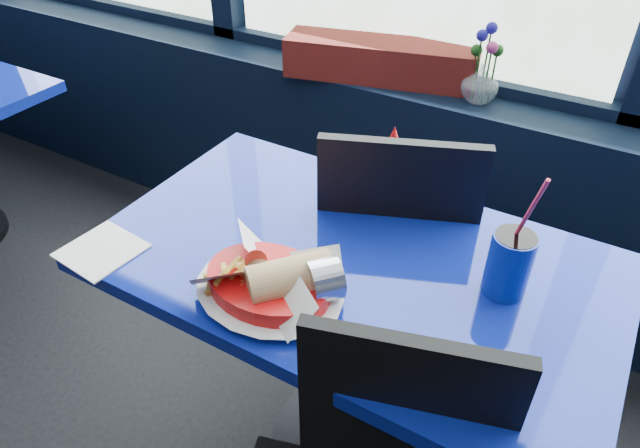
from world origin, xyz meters
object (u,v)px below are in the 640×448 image
at_px(soda_cup, 509,263).
at_px(planter_box, 381,60).
at_px(near_table, 350,312).
at_px(food_basket, 271,282).
at_px(flower_vase, 481,79).
at_px(ketchup_bottle, 392,166).
at_px(chair_near_back, 423,254).

bearing_deg(soda_cup, planter_box, 130.63).
xyz_separation_m(near_table, food_basket, (-0.09, -0.20, 0.22)).
relative_size(planter_box, soda_cup, 2.13).
height_order(planter_box, flower_vase, flower_vase).
bearing_deg(planter_box, ketchup_bottle, -76.11).
bearing_deg(flower_vase, ketchup_bottle, -94.94).
relative_size(near_table, chair_near_back, 1.25).
bearing_deg(ketchup_bottle, soda_cup, -29.93).
bearing_deg(near_table, ketchup_bottle, 97.39).
bearing_deg(chair_near_back, flower_vase, -106.12).
bearing_deg(chair_near_back, planter_box, -74.33).
bearing_deg(chair_near_back, food_basket, 51.42).
bearing_deg(food_basket, chair_near_back, 49.02).
bearing_deg(near_table, soda_cup, 11.58).
relative_size(near_table, ketchup_bottle, 5.95).
relative_size(chair_near_back, ketchup_bottle, 4.76).
bearing_deg(flower_vase, soda_cup, -67.84).
distance_m(near_table, planter_box, 0.97).
xyz_separation_m(planter_box, ketchup_bottle, (0.31, -0.58, -0.03)).
bearing_deg(food_basket, soda_cup, 8.09).
relative_size(ketchup_bottle, soda_cup, 0.64).
bearing_deg(near_table, flower_vase, 89.13).
distance_m(chair_near_back, food_basket, 0.59).
distance_m(flower_vase, food_basket, 1.06).
distance_m(near_table, flower_vase, 0.91).
xyz_separation_m(near_table, chair_near_back, (0.07, 0.32, -0.02)).
distance_m(food_basket, ketchup_bottle, 0.49).
relative_size(food_basket, ketchup_bottle, 1.83).
bearing_deg(soda_cup, chair_near_back, 136.25).
distance_m(planter_box, ketchup_bottle, 0.65).
bearing_deg(near_table, food_basket, -114.24).
distance_m(food_basket, soda_cup, 0.50).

